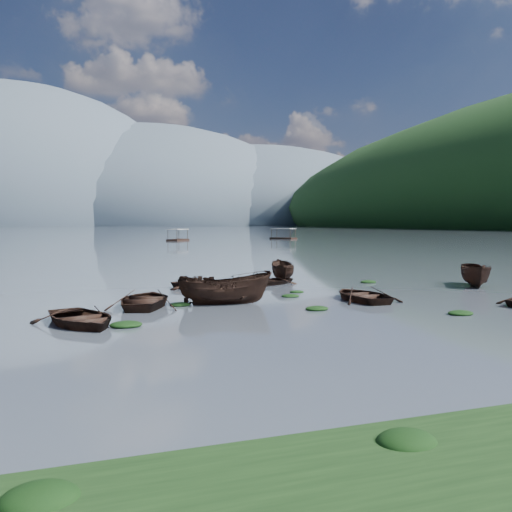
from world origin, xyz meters
name	(u,v)px	position (x,y,z in m)	size (l,w,h in m)	color
ground_plane	(357,321)	(0.00, 0.00, 0.00)	(2400.00, 2400.00, 0.00)	#4D5661
haze_mtn_b	(13,225)	(-60.00, 900.00, 0.00)	(520.00, 520.00, 340.00)	#475666
haze_mtn_c	(148,225)	(140.00, 900.00, 0.00)	(520.00, 520.00, 260.00)	#475666
haze_mtn_d	(253,225)	(320.00, 900.00, 0.00)	(520.00, 520.00, 220.00)	#475666
rowboat_0	(81,325)	(-10.65, 2.91, 0.00)	(3.22, 4.51, 0.93)	black
rowboat_1	(146,306)	(-7.41, 7.22, 0.00)	(3.41, 4.77, 0.99)	black
rowboat_2	(225,304)	(-3.65, 6.45, 0.00)	(1.77, 4.69, 1.81)	black
rowboat_3	(362,300)	(3.45, 5.42, 0.00)	(3.14, 4.39, 0.91)	black
rowboat_5	(476,286)	(13.53, 8.58, 0.00)	(1.64, 4.36, 1.68)	black
rowboat_6	(205,289)	(-2.93, 12.89, 0.00)	(3.13, 4.39, 0.91)	black
rowboat_7	(269,284)	(1.69, 14.11, 0.00)	(2.72, 3.81, 0.79)	black
rowboat_8	(282,280)	(3.56, 16.39, 0.00)	(1.51, 4.02, 1.55)	black
weed_clump_0	(126,327)	(-9.04, 1.95, 0.00)	(1.26, 1.03, 0.28)	black
weed_clump_1	(317,310)	(-0.23, 3.23, 0.00)	(1.10, 0.88, 0.24)	black
weed_clump_2	(461,315)	(5.07, -0.15, 0.00)	(1.15, 0.92, 0.25)	black
weed_clump_3	(297,292)	(1.60, 9.54, 0.00)	(0.83, 0.70, 0.18)	black
weed_clump_5	(180,306)	(-5.85, 6.73, 0.00)	(1.03, 0.84, 0.22)	black
weed_clump_6	(290,297)	(0.48, 7.90, 0.00)	(1.00, 0.83, 0.21)	black
weed_clump_7	(368,283)	(8.26, 12.71, 0.00)	(1.10, 0.88, 0.24)	black
pontoon_centre	(178,241)	(15.40, 104.26, 0.00)	(2.69, 6.45, 2.47)	black
pontoon_right	(283,239)	(42.29, 107.89, 0.00)	(2.69, 6.45, 2.47)	black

